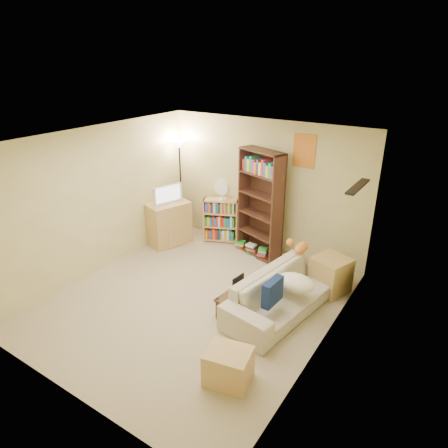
{
  "coord_description": "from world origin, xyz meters",
  "views": [
    {
      "loc": [
        3.25,
        -4.15,
        3.55
      ],
      "look_at": [
        0.06,
        0.74,
        1.05
      ],
      "focal_mm": 32.0,
      "sensor_mm": 36.0,
      "label": 1
    }
  ],
  "objects_px": {
    "desk_fan": "(222,189)",
    "mug": "(237,298)",
    "tv_stand": "(168,223)",
    "side_table": "(331,275)",
    "television": "(166,194)",
    "tall_bookshelf": "(260,202)",
    "short_bookshelf": "(221,220)",
    "coffee_table": "(242,301)",
    "sofa": "(284,293)",
    "laptop": "(244,289)",
    "floor_lamp": "(180,160)",
    "end_cabinet": "(228,366)",
    "tabby_cat": "(299,247)"
  },
  "relations": [
    {
      "from": "desk_fan",
      "to": "mug",
      "type": "bearing_deg",
      "value": -51.82
    },
    {
      "from": "tv_stand",
      "to": "side_table",
      "type": "bearing_deg",
      "value": 18.83
    },
    {
      "from": "mug",
      "to": "tv_stand",
      "type": "relative_size",
      "value": 0.12
    },
    {
      "from": "mug",
      "to": "television",
      "type": "height_order",
      "value": "television"
    },
    {
      "from": "tv_stand",
      "to": "side_table",
      "type": "relative_size",
      "value": 1.47
    },
    {
      "from": "television",
      "to": "tall_bookshelf",
      "type": "height_order",
      "value": "tall_bookshelf"
    },
    {
      "from": "tv_stand",
      "to": "short_bookshelf",
      "type": "bearing_deg",
      "value": 56.51
    },
    {
      "from": "coffee_table",
      "to": "tv_stand",
      "type": "distance_m",
      "value": 2.79
    },
    {
      "from": "tall_bookshelf",
      "to": "sofa",
      "type": "bearing_deg",
      "value": -30.97
    },
    {
      "from": "laptop",
      "to": "coffee_table",
      "type": "bearing_deg",
      "value": -175.98
    },
    {
      "from": "mug",
      "to": "floor_lamp",
      "type": "relative_size",
      "value": 0.05
    },
    {
      "from": "television",
      "to": "sofa",
      "type": "bearing_deg",
      "value": -88.14
    },
    {
      "from": "mug",
      "to": "end_cabinet",
      "type": "distance_m",
      "value": 1.17
    },
    {
      "from": "floor_lamp",
      "to": "short_bookshelf",
      "type": "bearing_deg",
      "value": 5.21
    },
    {
      "from": "coffee_table",
      "to": "end_cabinet",
      "type": "bearing_deg",
      "value": -58.8
    },
    {
      "from": "laptop",
      "to": "short_bookshelf",
      "type": "distance_m",
      "value": 2.44
    },
    {
      "from": "tabby_cat",
      "to": "short_bookshelf",
      "type": "height_order",
      "value": "short_bookshelf"
    },
    {
      "from": "floor_lamp",
      "to": "coffee_table",
      "type": "bearing_deg",
      "value": -35.51
    },
    {
      "from": "tall_bookshelf",
      "to": "short_bookshelf",
      "type": "relative_size",
      "value": 2.26
    },
    {
      "from": "floor_lamp",
      "to": "desk_fan",
      "type": "bearing_deg",
      "value": 2.39
    },
    {
      "from": "tv_stand",
      "to": "television",
      "type": "height_order",
      "value": "television"
    },
    {
      "from": "short_bookshelf",
      "to": "side_table",
      "type": "distance_m",
      "value": 2.6
    },
    {
      "from": "short_bookshelf",
      "to": "side_table",
      "type": "relative_size",
      "value": 1.53
    },
    {
      "from": "mug",
      "to": "floor_lamp",
      "type": "distance_m",
      "value": 3.52
    },
    {
      "from": "tv_stand",
      "to": "television",
      "type": "distance_m",
      "value": 0.61
    },
    {
      "from": "laptop",
      "to": "tabby_cat",
      "type": "bearing_deg",
      "value": -28.84
    },
    {
      "from": "tabby_cat",
      "to": "short_bookshelf",
      "type": "distance_m",
      "value": 2.12
    },
    {
      "from": "coffee_table",
      "to": "tv_stand",
      "type": "xyz_separation_m",
      "value": [
        -2.48,
        1.26,
        0.22
      ]
    },
    {
      "from": "coffee_table",
      "to": "desk_fan",
      "type": "bearing_deg",
      "value": 137.47
    },
    {
      "from": "television",
      "to": "coffee_table",
      "type": "bearing_deg",
      "value": -98.9
    },
    {
      "from": "tabby_cat",
      "to": "side_table",
      "type": "bearing_deg",
      "value": 8.78
    },
    {
      "from": "tabby_cat",
      "to": "television",
      "type": "distance_m",
      "value": 2.84
    },
    {
      "from": "desk_fan",
      "to": "side_table",
      "type": "relative_size",
      "value": 0.75
    },
    {
      "from": "sofa",
      "to": "short_bookshelf",
      "type": "bearing_deg",
      "value": 63.31
    },
    {
      "from": "tabby_cat",
      "to": "desk_fan",
      "type": "height_order",
      "value": "desk_fan"
    },
    {
      "from": "tv_stand",
      "to": "desk_fan",
      "type": "distance_m",
      "value": 1.29
    },
    {
      "from": "laptop",
      "to": "mug",
      "type": "distance_m",
      "value": 0.3
    },
    {
      "from": "tabby_cat",
      "to": "tv_stand",
      "type": "height_order",
      "value": "tv_stand"
    },
    {
      "from": "coffee_table",
      "to": "end_cabinet",
      "type": "relative_size",
      "value": 1.6
    },
    {
      "from": "laptop",
      "to": "short_bookshelf",
      "type": "bearing_deg",
      "value": 30.6
    },
    {
      "from": "sofa",
      "to": "desk_fan",
      "type": "relative_size",
      "value": 4.92
    },
    {
      "from": "television",
      "to": "desk_fan",
      "type": "xyz_separation_m",
      "value": [
        0.89,
        0.62,
        0.08
      ]
    },
    {
      "from": "short_bookshelf",
      "to": "floor_lamp",
      "type": "bearing_deg",
      "value": 161.28
    },
    {
      "from": "tall_bookshelf",
      "to": "laptop",
      "type": "bearing_deg",
      "value": -49.66
    },
    {
      "from": "short_bookshelf",
      "to": "side_table",
      "type": "bearing_deg",
      "value": -37.79
    },
    {
      "from": "coffee_table",
      "to": "sofa",
      "type": "bearing_deg",
      "value": 47.3
    },
    {
      "from": "sofa",
      "to": "coffee_table",
      "type": "distance_m",
      "value": 0.63
    },
    {
      "from": "tabby_cat",
      "to": "floor_lamp",
      "type": "xyz_separation_m",
      "value": [
        -2.92,
        0.62,
        0.89
      ]
    },
    {
      "from": "tall_bookshelf",
      "to": "side_table",
      "type": "height_order",
      "value": "tall_bookshelf"
    },
    {
      "from": "desk_fan",
      "to": "end_cabinet",
      "type": "distance_m",
      "value": 3.89
    }
  ]
}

